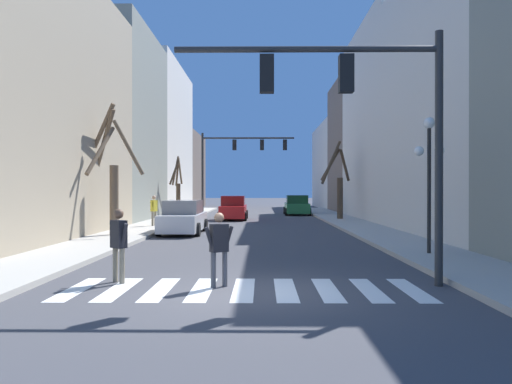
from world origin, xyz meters
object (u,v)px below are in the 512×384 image
car_at_intersection (297,206)px  street_tree_right_far (337,182)px  traffic_signal_far (236,154)px  pedestrian_waiting_at_curb (119,239)px  car_parked_right_mid (183,218)px  car_parked_left_near (233,209)px  pedestrian_crossing_street (154,208)px  traffic_signal_near (361,102)px  pedestrian_on_right_sidewalk (219,243)px  street_tree_right_mid (110,173)px  street_lamp_right_corner (429,157)px  street_tree_left_mid (178,189)px

car_at_intersection → street_tree_right_far: 8.55m
traffic_signal_far → pedestrian_waiting_at_curb: size_ratio=4.33×
car_parked_right_mid → car_parked_left_near: bearing=-9.0°
car_parked_right_mid → street_tree_right_far: bearing=-41.5°
pedestrian_crossing_street → traffic_signal_far: bearing=1.4°
traffic_signal_near → traffic_signal_far: bearing=98.5°
traffic_signal_far → pedestrian_crossing_street: size_ratio=4.40×
street_tree_right_far → car_at_intersection: bearing=105.7°
traffic_signal_near → pedestrian_on_right_sidewalk: 4.45m
street_tree_right_mid → car_parked_left_near: bearing=70.8°
car_parked_left_near → pedestrian_crossing_street: pedestrian_crossing_street is taller
car_parked_left_near → pedestrian_waiting_at_curb: size_ratio=2.72×
street_lamp_right_corner → street_tree_right_mid: bearing=152.1°
street_lamp_right_corner → car_parked_right_mid: (-9.13, 8.59, -2.42)m
pedestrian_waiting_at_curb → street_tree_right_mid: street_tree_right_mid is taller
pedestrian_on_right_sidewalk → street_lamp_right_corner: bearing=6.7°
traffic_signal_near → street_lamp_right_corner: size_ratio=1.40×
pedestrian_waiting_at_curb → street_tree_right_far: bearing=112.8°
traffic_signal_far → car_parked_left_near: bearing=-89.8°
street_tree_right_mid → street_tree_right_far: bearing=46.1°
traffic_signal_far → street_lamp_right_corner: bearing=-72.9°
street_lamp_right_corner → pedestrian_crossing_street: size_ratio=2.55×
street_tree_right_mid → street_tree_left_mid: street_tree_right_mid is taller
street_tree_right_far → car_parked_left_near: bearing=171.5°
street_tree_right_far → street_tree_left_mid: (-11.65, 3.14, -0.46)m
traffic_signal_near → car_parked_right_mid: bearing=114.6°
car_parked_right_mid → traffic_signal_near: bearing=-155.4°
car_at_intersection → traffic_signal_near: bearing=178.6°
street_lamp_right_corner → pedestrian_waiting_at_curb: street_lamp_right_corner is taller
traffic_signal_far → traffic_signal_near: bearing=-81.5°
street_tree_left_mid → traffic_signal_far: bearing=23.8°
pedestrian_on_right_sidewalk → street_tree_right_far: size_ratio=0.31×
traffic_signal_near → street_tree_right_far: bearing=82.6°
pedestrian_crossing_street → street_tree_right_far: bearing=-38.6°
car_parked_left_near → pedestrian_on_right_sidewalk: 24.78m
traffic_signal_near → car_at_intersection: 31.70m
traffic_signal_far → car_at_intersection: traffic_signal_far is taller
street_tree_right_far → street_tree_right_mid: 17.33m
traffic_signal_far → street_tree_right_far: 9.18m
traffic_signal_far → street_lamp_right_corner: 25.08m
car_parked_left_near → car_at_intersection: car_parked_left_near is taller
street_lamp_right_corner → street_tree_right_far: size_ratio=0.80×
pedestrian_on_right_sidewalk → street_tree_left_mid: street_tree_left_mid is taller
car_parked_left_near → car_at_intersection: bearing=144.0°
traffic_signal_near → car_parked_left_near: size_ratio=1.29×
car_at_intersection → pedestrian_on_right_sidewalk: 31.94m
street_lamp_right_corner → street_tree_left_mid: size_ratio=0.94×
street_lamp_right_corner → pedestrian_on_right_sidewalk: street_lamp_right_corner is taller
car_parked_left_near → street_tree_right_mid: street_tree_right_mid is taller
pedestrian_crossing_street → car_parked_left_near: bearing=-6.6°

